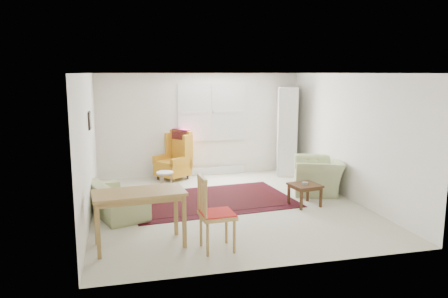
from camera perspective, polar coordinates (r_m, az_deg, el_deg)
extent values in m
cube|color=beige|center=(8.42, 0.49, -7.40)|extent=(5.00, 5.50, 0.01)
cube|color=white|center=(8.03, 0.51, 9.88)|extent=(5.00, 5.50, 0.01)
cube|color=white|center=(10.79, -3.09, 3.23)|extent=(5.00, 0.04, 2.50)
cube|color=white|center=(5.55, 7.49, -3.25)|extent=(5.00, 0.04, 2.50)
cube|color=white|center=(7.91, -17.35, 0.32)|extent=(0.04, 5.50, 2.50)
cube|color=white|center=(9.07, 16.01, 1.57)|extent=(0.04, 5.50, 2.50)
cube|color=white|center=(10.80, -1.51, 4.85)|extent=(1.72, 0.06, 1.42)
cube|color=white|center=(10.80, -1.51, 4.84)|extent=(1.60, 0.02, 1.30)
cube|color=silver|center=(10.97, -1.41, -2.80)|extent=(1.60, 0.12, 0.18)
cube|color=black|center=(8.35, -17.15, 3.59)|extent=(0.03, 0.42, 0.32)
cube|color=tan|center=(8.35, -17.05, 3.60)|extent=(0.01, 0.34, 0.24)
imported|color=#9CA870|center=(8.22, -14.18, -5.48)|extent=(1.24, 1.95, 0.73)
imported|color=#9CA870|center=(9.45, 12.22, -2.97)|extent=(1.31, 1.39, 0.87)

